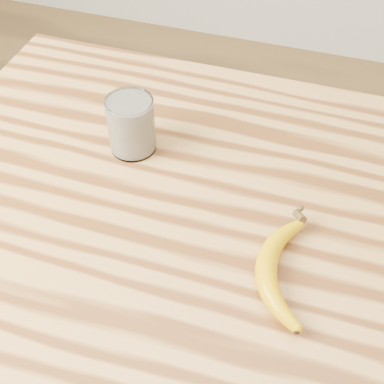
% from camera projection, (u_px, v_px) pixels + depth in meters
% --- Properties ---
extents(table, '(1.20, 0.80, 0.90)m').
position_uv_depth(table, '(231.00, 255.00, 1.00)').
color(table, '#B88343').
rests_on(table, ground).
extents(smoothie_glass, '(0.09, 0.09, 0.11)m').
position_uv_depth(smoothie_glass, '(131.00, 125.00, 0.97)').
color(smoothie_glass, white).
rests_on(smoothie_glass, table).
extents(banana, '(0.14, 0.29, 0.03)m').
position_uv_depth(banana, '(266.00, 268.00, 0.80)').
color(banana, '#CF9900').
rests_on(banana, table).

